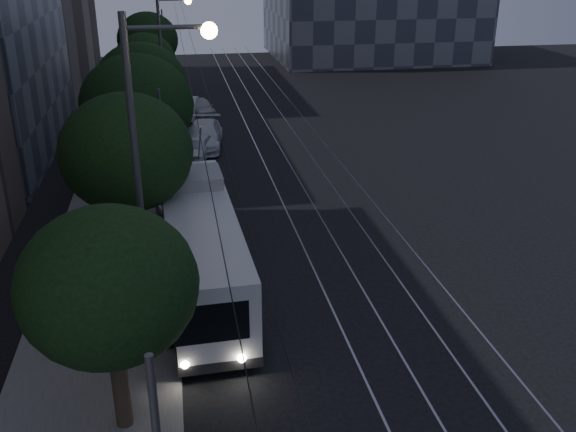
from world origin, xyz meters
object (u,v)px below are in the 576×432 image
Objects in this scene: car_white_a at (198,147)px; streetlamp_far at (167,52)px; pickup_silver at (188,191)px; streetlamp_near at (152,166)px; car_white_c at (186,108)px; car_white_d at (201,107)px; trolleybus at (201,245)px; car_white_b at (204,135)px.

streetlamp_far is (-1.40, 5.46, 4.83)m from car_white_a.
streetlamp_near is (-1.08, -12.45, 5.36)m from pickup_silver.
streetlamp_far is at bearing -93.20° from car_white_c.
streetlamp_far is (-0.58, 13.24, 4.72)m from pickup_silver.
car_white_c is 1.16× the size of car_white_d.
car_white_a is at bearing 85.78° from trolleybus.
car_white_c is 0.43× the size of streetlamp_near.
pickup_silver is 1.02× the size of car_white_b.
trolleybus is 21.76m from streetlamp_far.
car_white_d is at bearing 105.04° from car_white_a.
car_white_b reaches higher than car_white_d.
pickup_silver is 13.60m from streetlamp_near.
car_white_b is (1.31, 9.85, 0.01)m from pickup_silver.
trolleybus is 3.14× the size of car_white_d.
trolleybus reaches higher than car_white_b.
streetlamp_near is at bearing -88.48° from car_white_b.
streetlamp_near is at bearing -76.13° from car_white_a.
streetlamp_near is at bearing -109.24° from trolleybus.
car_white_a is 0.72× the size of car_white_b.
car_white_b is at bearing 95.95° from car_white_a.
car_white_d is (0.29, 8.43, -0.14)m from car_white_b.
streetlamp_far is at bearing 126.89° from car_white_b.
pickup_silver is at bearing -76.79° from car_white_a.
pickup_silver is 1.43× the size of car_white_a.
car_white_a is at bearing -78.06° from car_white_c.
pickup_silver reaches higher than car_white_d.
streetlamp_near is (-1.56, -30.21, 5.41)m from car_white_c.
car_white_c is (-0.34, 9.98, 0.06)m from car_white_a.
car_white_a is 21.04m from streetlamp_near.
car_white_d is 0.42× the size of streetlamp_far.
car_white_b is at bearing -60.77° from streetlamp_far.
car_white_a is 2.13m from car_white_b.
car_white_b is 23.06m from streetlamp_near.
car_white_d is (1.12, 0.52, -0.08)m from car_white_c.
car_white_b is 8.43m from car_white_d.
car_white_b is at bearing -105.15° from car_white_d.
trolleybus reaches higher than car_white_d.
streetlamp_far is at bearing 123.68° from car_white_a.
car_white_b is 6.10m from streetlamp_far.
streetlamp_far is (-0.82, 21.40, 3.86)m from trolleybus.
streetlamp_near reaches higher than car_white_b.
car_white_c is at bearing 87.04° from streetlamp_near.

